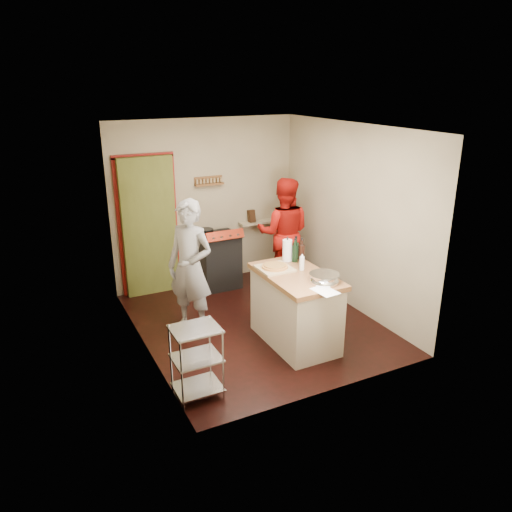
# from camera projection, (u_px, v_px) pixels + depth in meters

# --- Properties ---
(floor) EXTENTS (3.50, 3.50, 0.00)m
(floor) POSITION_uv_depth(u_px,v_px,m) (256.00, 323.00, 6.80)
(floor) COLOR black
(floor) RESTS_ON ground
(back_wall) EXTENTS (3.00, 0.44, 2.60)m
(back_wall) POSITION_uv_depth(u_px,v_px,m) (166.00, 218.00, 7.65)
(back_wall) COLOR tan
(back_wall) RESTS_ON ground
(left_wall) EXTENTS (0.04, 3.50, 2.60)m
(left_wall) POSITION_uv_depth(u_px,v_px,m) (139.00, 249.00, 5.73)
(left_wall) COLOR tan
(left_wall) RESTS_ON ground
(right_wall) EXTENTS (0.04, 3.50, 2.60)m
(right_wall) POSITION_uv_depth(u_px,v_px,m) (351.00, 218.00, 7.00)
(right_wall) COLOR tan
(right_wall) RESTS_ON ground
(ceiling) EXTENTS (3.00, 3.50, 0.02)m
(ceiling) POSITION_uv_depth(u_px,v_px,m) (256.00, 126.00, 5.92)
(ceiling) COLOR white
(ceiling) RESTS_ON back_wall
(stove) EXTENTS (0.60, 0.63, 1.00)m
(stove) POSITION_uv_depth(u_px,v_px,m) (218.00, 259.00, 7.87)
(stove) COLOR black
(stove) RESTS_ON ground
(wire_shelving) EXTENTS (0.48, 0.40, 0.80)m
(wire_shelving) POSITION_uv_depth(u_px,v_px,m) (197.00, 359.00, 5.10)
(wire_shelving) COLOR silver
(wire_shelving) RESTS_ON ground
(island) EXTENTS (0.72, 1.36, 1.23)m
(island) POSITION_uv_depth(u_px,v_px,m) (296.00, 307.00, 6.15)
(island) COLOR beige
(island) RESTS_ON ground
(person_stripe) EXTENTS (0.72, 0.76, 1.75)m
(person_stripe) POSITION_uv_depth(u_px,v_px,m) (190.00, 267.00, 6.34)
(person_stripe) COLOR #B2B3B7
(person_stripe) RESTS_ON ground
(person_red) EXTENTS (1.06, 1.00, 1.74)m
(person_red) POSITION_uv_depth(u_px,v_px,m) (284.00, 233.00, 7.79)
(person_red) COLOR #AA110B
(person_red) RESTS_ON ground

